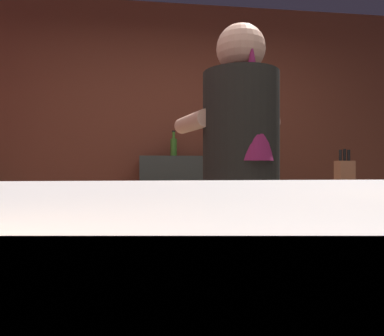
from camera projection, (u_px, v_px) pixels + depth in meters
wall_back at (174, 140)px, 3.56m from camera, size 5.20×0.10×2.70m
prep_counter at (255, 274)px, 2.07m from camera, size 2.10×0.60×0.92m
back_shelf at (193, 220)px, 3.30m from camera, size 0.98×0.36×1.18m
bartender at (241, 185)px, 1.59m from camera, size 0.48×0.55×1.72m
knife_block at (345, 176)px, 2.24m from camera, size 0.10×0.08×0.27m
mixing_bowl at (145, 191)px, 2.05m from camera, size 0.16×0.16×0.04m
chefs_knife at (270, 194)px, 2.03m from camera, size 0.23×0.12×0.01m
bottle_soy at (213, 147)px, 3.37m from camera, size 0.06×0.06×0.23m
bottle_vinegar at (174, 147)px, 3.32m from camera, size 0.06×0.06×0.24m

